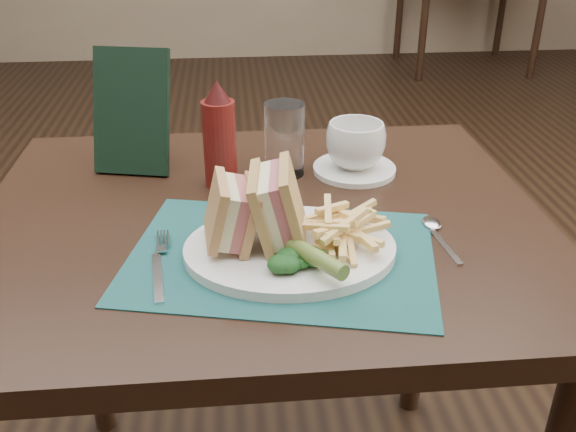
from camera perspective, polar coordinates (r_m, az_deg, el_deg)
The scene contains 18 objects.
floor at distance 1.87m, azimuth -2.78°, elevation -13.14°, with size 7.00×7.00×0.00m, color black.
wall_back at distance 5.06m, azimuth -4.79°, elevation 13.90°, with size 6.00×6.00×0.00m, color gray.
table_main at distance 1.24m, azimuth -2.01°, elevation -15.25°, with size 0.90×0.75×0.75m, color black, non-canonical shape.
table_bg_right at distance 4.85m, azimuth 15.53°, elevation 16.96°, with size 0.90×0.75×0.75m, color black, non-canonical shape.
placemat at distance 0.91m, azimuth -0.59°, elevation -3.56°, with size 0.43×0.31×0.00m, color #174A49.
plate at distance 0.91m, azimuth 0.17°, elevation -2.98°, with size 0.30×0.24×0.01m, color white, non-canonical shape.
sandwich_half_a at distance 0.89m, azimuth -6.39°, elevation 0.23°, with size 0.06×0.10×0.09m, color tan, non-canonical shape.
sandwich_half_b at distance 0.89m, azimuth -2.26°, elevation 1.05°, with size 0.06×0.11×0.10m, color tan, non-canonical shape.
kale_garnish at distance 0.85m, azimuth 1.30°, elevation -3.62°, with size 0.11×0.08×0.03m, color #153B19, non-canonical shape.
pickle_spear at distance 0.84m, azimuth 2.14°, elevation -3.50°, with size 0.02×0.02×0.12m, color #536C29.
fries_pile at distance 0.91m, azimuth 4.66°, elevation -0.70°, with size 0.18×0.20×0.05m, color #F4CD7A, non-canonical shape.
fork at distance 0.90m, azimuth -11.37°, elevation -4.09°, with size 0.03×0.17×0.01m, color silver, non-canonical shape.
spoon at distance 0.98m, azimuth 13.40°, elevation -1.78°, with size 0.03×0.15×0.01m, color silver, non-canonical shape.
saucer at distance 1.17m, azimuth 5.91°, elevation 4.17°, with size 0.15×0.15×0.01m, color white.
coffee_cup at distance 1.16m, azimuth 6.02°, elevation 6.29°, with size 0.11×0.11×0.08m, color white.
drinking_glass at distance 1.14m, azimuth -0.31°, elevation 6.84°, with size 0.07×0.07×0.13m, color white.
ketchup_bottle at distance 1.09m, azimuth -6.13°, elevation 7.23°, with size 0.06×0.06×0.19m, color #56110E, non-canonical shape.
check_presenter at distance 1.18m, azimuth -13.73°, elevation 9.01°, with size 0.13×0.01×0.22m, color black.
Camera 1 is at (-0.04, -1.40, 1.23)m, focal length 40.00 mm.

